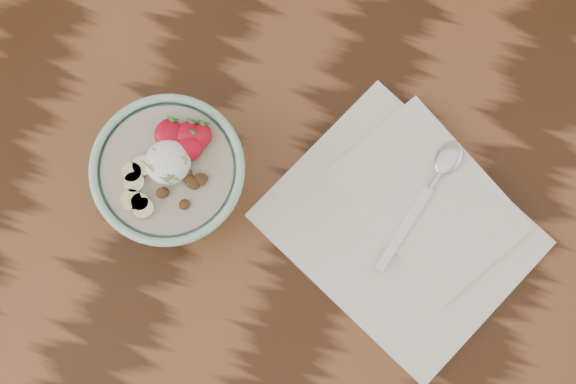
% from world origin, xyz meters
% --- Properties ---
extents(table, '(1.60, 0.90, 0.75)m').
position_xyz_m(table, '(0.00, 0.00, 0.66)').
color(table, black).
rests_on(table, ground).
extents(breakfast_bowl, '(0.17, 0.17, 0.12)m').
position_xyz_m(breakfast_bowl, '(-0.19, 0.05, 0.81)').
color(breakfast_bowl, '#96C9B5').
rests_on(breakfast_bowl, table).
extents(napkin, '(0.36, 0.34, 0.02)m').
position_xyz_m(napkin, '(0.09, 0.08, 0.76)').
color(napkin, white).
rests_on(napkin, table).
extents(spoon, '(0.07, 0.18, 0.01)m').
position_xyz_m(spoon, '(0.11, 0.15, 0.77)').
color(spoon, silver).
rests_on(spoon, napkin).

